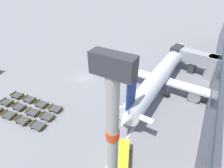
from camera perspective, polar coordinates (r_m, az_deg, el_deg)
ground_plane at (r=47.44m, az=-9.71°, el=1.97°), size 500.00×500.00×0.00m
jet_bridge at (r=52.70m, az=26.90°, el=6.54°), size 14.20×6.32×6.31m
airplane at (r=43.06m, az=15.65°, el=2.89°), size 30.26×39.27×11.79m
service_van at (r=27.96m, az=3.17°, el=-22.79°), size 3.91×5.72×2.14m
baggage_dolly_row_near_col_b at (r=40.19m, az=-30.59°, el=-8.68°), size 3.26×2.13×0.92m
baggage_dolly_row_near_col_c at (r=37.68m, az=-27.09°, el=-10.51°), size 3.21×1.98×0.92m
baggage_dolly_row_near_col_d at (r=35.47m, az=-23.03°, el=-12.36°), size 3.24×2.05×0.92m
baggage_dolly_row_mid_a_col_a at (r=43.95m, az=-31.12°, el=-5.10°), size 3.20×1.96×0.92m
baggage_dolly_row_mid_a_col_b at (r=41.32m, az=-28.04°, el=-6.57°), size 3.21×1.98×0.92m
baggage_dolly_row_mid_a_col_c at (r=38.68m, az=-24.39°, el=-8.38°), size 3.26×2.15×0.92m
baggage_dolly_row_mid_a_col_d at (r=36.63m, az=-20.37°, el=-9.92°), size 3.23×2.04×0.92m
baggage_dolly_row_mid_b_col_a at (r=45.04m, az=-28.56°, el=-3.27°), size 3.23×2.04×0.92m
baggage_dolly_row_mid_b_col_b at (r=42.53m, az=-25.38°, el=-4.53°), size 3.22×2.00×0.92m
baggage_dolly_row_mid_b_col_c at (r=40.06m, az=-22.01°, el=-6.11°), size 3.21×1.98×0.92m
baggage_dolly_row_mid_b_col_d at (r=37.93m, az=-18.02°, el=-7.65°), size 3.25×2.08×0.92m
stand_guidance_stripe at (r=38.28m, az=11.92°, el=-7.02°), size 1.59×33.54×0.01m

